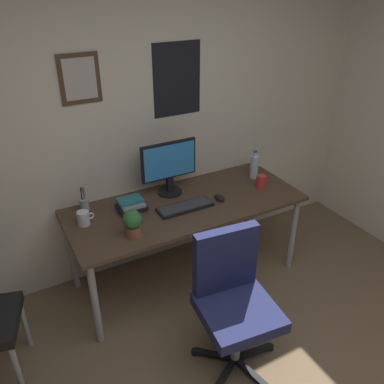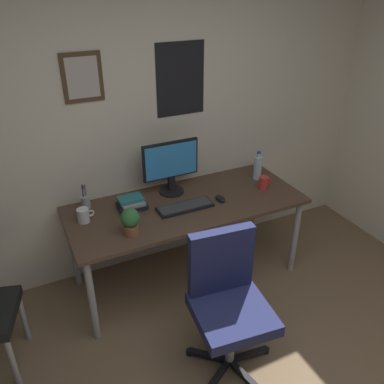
% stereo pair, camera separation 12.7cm
% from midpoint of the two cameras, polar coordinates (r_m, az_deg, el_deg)
% --- Properties ---
extents(wall_back, '(4.40, 0.10, 2.60)m').
position_cam_midpoint_polar(wall_back, '(3.20, -9.26, 10.13)').
color(wall_back, beige).
rests_on(wall_back, ground_plane).
extents(desk, '(1.83, 0.76, 0.73)m').
position_cam_midpoint_polar(desk, '(3.15, -2.02, -2.70)').
color(desk, '#4C3828').
rests_on(desk, ground_plane).
extents(office_chair, '(0.57, 0.57, 0.95)m').
position_cam_midpoint_polar(office_chair, '(2.60, 4.41, -14.48)').
color(office_chair, '#1E234C').
rests_on(office_chair, ground_plane).
extents(monitor, '(0.46, 0.20, 0.43)m').
position_cam_midpoint_polar(monitor, '(3.17, -4.42, 3.73)').
color(monitor, black).
rests_on(monitor, desk).
extents(keyboard, '(0.43, 0.15, 0.03)m').
position_cam_midpoint_polar(keyboard, '(3.05, -2.19, -2.14)').
color(keyboard, black).
rests_on(keyboard, desk).
extents(computer_mouse, '(0.06, 0.11, 0.04)m').
position_cam_midpoint_polar(computer_mouse, '(3.16, 2.77, -0.82)').
color(computer_mouse, black).
rests_on(computer_mouse, desk).
extents(water_bottle, '(0.07, 0.07, 0.25)m').
position_cam_midpoint_polar(water_bottle, '(3.50, 7.80, 3.64)').
color(water_bottle, silver).
rests_on(water_bottle, desk).
extents(coffee_mug_near, '(0.12, 0.09, 0.10)m').
position_cam_midpoint_polar(coffee_mug_near, '(2.96, -16.30, -3.60)').
color(coffee_mug_near, white).
rests_on(coffee_mug_near, desk).
extents(coffee_mug_far, '(0.12, 0.08, 0.10)m').
position_cam_midpoint_polar(coffee_mug_far, '(3.37, 8.72, 1.53)').
color(coffee_mug_far, red).
rests_on(coffee_mug_far, desk).
extents(potted_plant, '(0.13, 0.13, 0.19)m').
position_cam_midpoint_polar(potted_plant, '(2.73, -9.77, -4.31)').
color(potted_plant, brown).
rests_on(potted_plant, desk).
extents(pen_cup, '(0.07, 0.07, 0.20)m').
position_cam_midpoint_polar(pen_cup, '(3.12, -16.14, -1.66)').
color(pen_cup, '#9EA0A5').
rests_on(pen_cup, desk).
extents(book_stack_left, '(0.21, 0.17, 0.09)m').
position_cam_midpoint_polar(book_stack_left, '(3.05, -9.86, -1.85)').
color(book_stack_left, navy).
rests_on(book_stack_left, desk).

